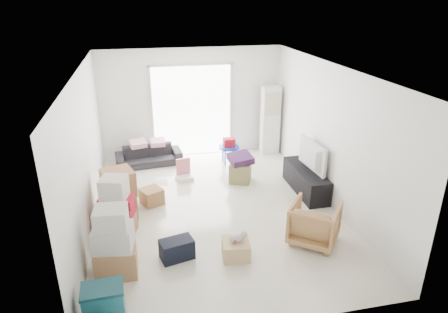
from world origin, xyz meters
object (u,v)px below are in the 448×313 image
Objects in this scene: tv_console at (306,180)px; sofa at (149,153)px; television at (307,166)px; ac_tower at (270,120)px; storage_bins at (104,306)px; wood_crate at (236,249)px; armchair at (315,221)px; kids_table at (229,146)px; ottoman at (240,172)px.

tv_console is 0.97× the size of sofa.
television reaches higher than sofa.
television is at bearing -88.75° from ac_tower.
wood_crate is (1.93, 1.03, -0.15)m from storage_bins.
ac_tower reaches higher than television.
armchair is at bearing -62.25° from sofa.
wood_crate is at bearing -136.14° from tv_console.
ac_tower is 2.37m from tv_console.
armchair is 1.40m from wood_crate.
television reaches higher than tv_console.
television is at bearing -56.12° from kids_table.
wood_crate is at bearing 129.51° from television.
armchair is (2.56, -3.89, 0.08)m from sofa.
tv_console is at bearing -56.12° from kids_table.
tv_console is 2.74m from wood_crate.
television reaches higher than kids_table.
kids_table is at bearing -158.77° from ac_tower.
armchair is (-0.55, -4.04, -0.49)m from ac_tower.
television is at bearing -31.79° from ottoman.
ac_tower is 2.04m from ottoman.
wood_crate is (-1.97, -1.90, -0.43)m from television.
wood_crate is (-1.92, -4.19, -0.73)m from ac_tower.
tv_console is (0.05, -2.29, -0.62)m from ac_tower.
sofa is at bearing 170.90° from kids_table.
sofa is (-3.10, -0.15, -0.57)m from ac_tower.
kids_table is (2.67, 4.75, 0.16)m from storage_bins.
kids_table is at bearing -42.26° from armchair.
wood_crate is at bearing 43.62° from armchair.
kids_table is (-0.01, 1.07, 0.23)m from ottoman.
ottoman is (1.93, -1.38, -0.09)m from sofa.
kids_table is at bearing -14.61° from sofa.
wood_crate is at bearing -114.68° from ac_tower.
tv_console is 2.57× the size of storage_bins.
armchair is 1.83× the size of wood_crate.
sofa is (-3.15, 2.14, 0.05)m from tv_console.
sofa is 5.12m from storage_bins.
television is 1.35× the size of armchair.
television is 4.88m from storage_bins.
armchair is at bearing -80.02° from kids_table.
armchair reaches higher than tv_console.
ottoman reaches higher than wood_crate.
kids_table reaches higher than tv_console.
sofa reaches higher than storage_bins.
kids_table is at bearing 78.71° from wood_crate.
storage_bins is (-3.90, -2.92, 0.04)m from tv_console.
television is 1.48m from ottoman.
television is 0.67× the size of sofa.
armchair is at bearing -97.72° from ac_tower.
wood_crate is at bearing -79.21° from sofa.
sofa is at bearing 51.50° from television.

